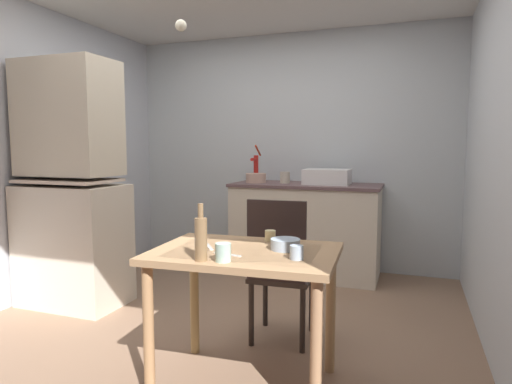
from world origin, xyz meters
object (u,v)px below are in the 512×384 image
at_px(serving_bowl_wide, 285,244).
at_px(glass_bottle, 201,238).
at_px(sink_basin, 327,177).
at_px(chair_far_side, 280,269).
at_px(dining_table, 245,272).
at_px(hand_pump, 256,166).
at_px(hutch_cabinet, 72,193).
at_px(teacup_cream, 223,252).
at_px(mixing_bowl_counter, 256,178).

xyz_separation_m(serving_bowl_wide, glass_bottle, (-0.32, -0.36, 0.08)).
height_order(sink_basin, glass_bottle, sink_basin).
bearing_deg(glass_bottle, chair_far_side, 79.96).
bearing_deg(dining_table, hand_pump, 108.41).
bearing_deg(dining_table, chair_far_side, 87.21).
distance_m(hutch_cabinet, teacup_cream, 2.02).
height_order(dining_table, glass_bottle, glass_bottle).
height_order(serving_bowl_wide, teacup_cream, teacup_cream).
xyz_separation_m(hutch_cabinet, mixing_bowl_counter, (1.09, 1.41, 0.05)).
height_order(hutch_cabinet, chair_far_side, hutch_cabinet).
xyz_separation_m(dining_table, glass_bottle, (-0.12, -0.27, 0.23)).
height_order(chair_far_side, serving_bowl_wide, chair_far_side).
bearing_deg(serving_bowl_wide, chair_far_side, 109.50).
height_order(hutch_cabinet, dining_table, hutch_cabinet).
xyz_separation_m(mixing_bowl_counter, teacup_cream, (0.68, -2.36, -0.18)).
bearing_deg(teacup_cream, glass_bottle, -169.62).
distance_m(mixing_bowl_counter, teacup_cream, 2.47).
bearing_deg(serving_bowl_wide, sink_basin, 94.60).
bearing_deg(hutch_cabinet, dining_table, -21.25).
xyz_separation_m(mixing_bowl_counter, chair_far_side, (0.73, -1.54, -0.47)).
bearing_deg(serving_bowl_wide, mixing_bowl_counter, 113.86).
relative_size(mixing_bowl_counter, glass_bottle, 0.75).
xyz_separation_m(mixing_bowl_counter, dining_table, (0.70, -2.11, -0.34)).
relative_size(serving_bowl_wide, glass_bottle, 0.57).
bearing_deg(mixing_bowl_counter, chair_far_side, -64.83).
xyz_separation_m(teacup_cream, glass_bottle, (-0.11, -0.02, 0.07)).
xyz_separation_m(hand_pump, dining_table, (0.73, -2.20, -0.46)).
height_order(hand_pump, mixing_bowl_counter, hand_pump).
bearing_deg(hutch_cabinet, serving_bowl_wide, -17.17).
xyz_separation_m(dining_table, chair_far_side, (0.03, 0.57, -0.13)).
bearing_deg(mixing_bowl_counter, teacup_cream, -73.86).
xyz_separation_m(sink_basin, mixing_bowl_counter, (-0.73, -0.05, -0.03)).
bearing_deg(sink_basin, dining_table, -90.84).
bearing_deg(mixing_bowl_counter, serving_bowl_wide, -66.14).
height_order(mixing_bowl_counter, serving_bowl_wide, mixing_bowl_counter).
distance_m(mixing_bowl_counter, glass_bottle, 2.45).
bearing_deg(glass_bottle, mixing_bowl_counter, 103.61).
bearing_deg(teacup_cream, serving_bowl_wide, 57.64).
relative_size(sink_basin, teacup_cream, 4.93).
relative_size(serving_bowl_wide, teacup_cream, 1.76).
bearing_deg(hand_pump, serving_bowl_wide, -66.29).
bearing_deg(sink_basin, hand_pump, 176.62).
distance_m(mixing_bowl_counter, serving_bowl_wide, 2.23).
distance_m(hutch_cabinet, mixing_bowl_counter, 1.79).
xyz_separation_m(mixing_bowl_counter, glass_bottle, (0.58, -2.38, -0.11)).
bearing_deg(sink_basin, serving_bowl_wide, -85.40).
height_order(mixing_bowl_counter, dining_table, mixing_bowl_counter).
height_order(sink_basin, hand_pump, hand_pump).
bearing_deg(serving_bowl_wide, dining_table, -157.73).
bearing_deg(glass_bottle, dining_table, 66.17).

